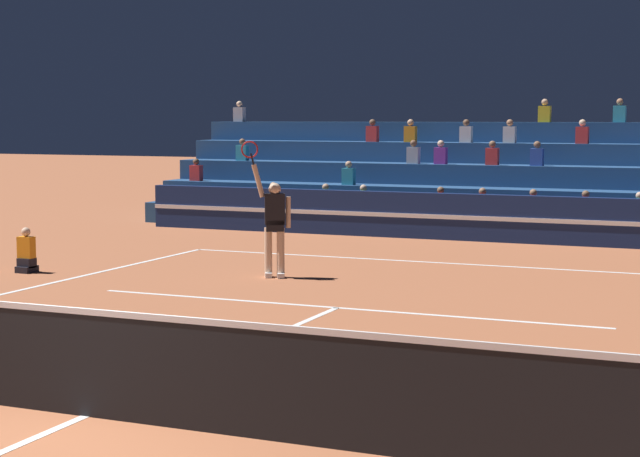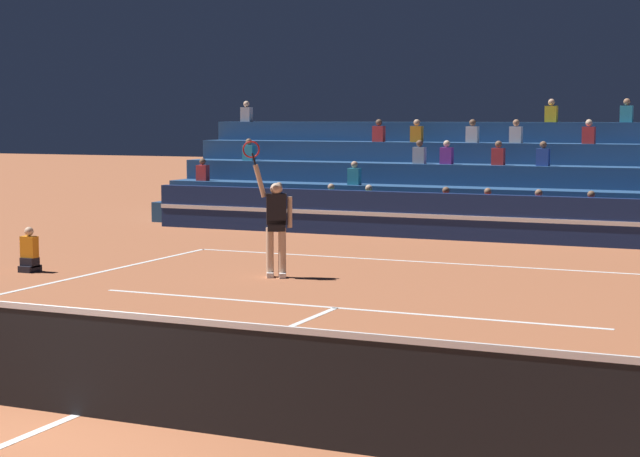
# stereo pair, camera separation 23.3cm
# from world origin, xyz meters

# --- Properties ---
(ground_plane) EXTENTS (120.00, 120.00, 0.00)m
(ground_plane) POSITION_xyz_m (0.00, 0.00, 0.00)
(ground_plane) COLOR #AD603D
(court_lines) EXTENTS (11.10, 23.90, 0.01)m
(court_lines) POSITION_xyz_m (0.00, 0.00, 0.00)
(court_lines) COLOR white
(court_lines) RESTS_ON ground
(tennis_net) EXTENTS (12.00, 0.10, 1.10)m
(tennis_net) POSITION_xyz_m (0.00, 0.00, 0.54)
(tennis_net) COLOR black
(tennis_net) RESTS_ON ground
(sponsor_banner_wall) EXTENTS (18.00, 0.26, 1.10)m
(sponsor_banner_wall) POSITION_xyz_m (0.00, 15.88, 0.55)
(sponsor_banner_wall) COLOR navy
(sponsor_banner_wall) RESTS_ON ground
(bleacher_stand) EXTENTS (19.82, 4.75, 3.38)m
(bleacher_stand) POSITION_xyz_m (0.01, 19.68, 1.02)
(bleacher_stand) COLOR navy
(bleacher_stand) RESTS_ON ground
(ball_kid_courtside) EXTENTS (0.30, 0.36, 0.84)m
(ball_kid_courtside) POSITION_xyz_m (-6.74, 7.62, 0.33)
(ball_kid_courtside) COLOR black
(ball_kid_courtside) RESTS_ON ground
(tennis_player) EXTENTS (0.82, 0.48, 2.50)m
(tennis_player) POSITION_xyz_m (-2.22, 8.87, 0.99)
(tennis_player) COLOR beige
(tennis_player) RESTS_ON ground
(tennis_ball) EXTENTS (0.07, 0.07, 0.07)m
(tennis_ball) POSITION_xyz_m (0.31, 0.91, 0.03)
(tennis_ball) COLOR #C6DB33
(tennis_ball) RESTS_ON ground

